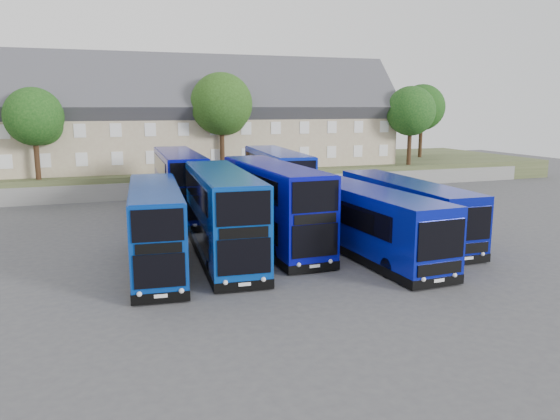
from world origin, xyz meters
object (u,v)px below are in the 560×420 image
(dd_front_mid, at_px, (222,216))
(tree_west, at_px, (36,119))
(coach_east_a, at_px, (364,221))
(tree_east, at_px, (411,113))
(tree_far, at_px, (422,109))
(dd_front_left, at_px, (156,229))
(tree_mid, at_px, (223,106))

(dd_front_mid, distance_m, tree_west, 24.82)
(coach_east_a, relative_size, tree_east, 1.65)
(dd_front_mid, xyz_separation_m, tree_far, (31.47, 28.97, 5.42))
(dd_front_left, xyz_separation_m, coach_east_a, (11.29, -0.62, -0.26))
(coach_east_a, distance_m, tree_east, 30.05)
(coach_east_a, relative_size, tree_west, 1.76)
(dd_front_left, height_order, coach_east_a, dd_front_left)
(tree_mid, bearing_deg, dd_front_left, -111.23)
(dd_front_mid, xyz_separation_m, coach_east_a, (7.66, -1.57, -0.51))
(coach_east_a, distance_m, tree_far, 39.18)
(tree_mid, bearing_deg, coach_east_a, -84.80)
(tree_west, xyz_separation_m, tree_mid, (16.00, 0.50, 1.02))
(coach_east_a, xyz_separation_m, tree_mid, (-2.19, 24.04, 6.27))
(tree_mid, relative_size, tree_far, 1.06)
(tree_west, height_order, tree_far, tree_far)
(coach_east_a, height_order, tree_far, tree_far)
(dd_front_mid, relative_size, coach_east_a, 0.89)
(dd_front_mid, bearing_deg, coach_east_a, -7.40)
(dd_front_mid, xyz_separation_m, tree_west, (-10.53, 21.97, 4.75))
(tree_mid, bearing_deg, tree_east, -1.43)
(tree_west, distance_m, tree_east, 36.00)
(dd_front_mid, height_order, tree_mid, tree_mid)
(tree_west, bearing_deg, tree_far, 9.46)
(tree_east, height_order, tree_far, tree_far)
(dd_front_left, xyz_separation_m, tree_far, (35.10, 29.92, 5.67))
(dd_front_left, bearing_deg, tree_west, 111.97)
(dd_front_mid, height_order, coach_east_a, dd_front_mid)
(dd_front_mid, xyz_separation_m, tree_east, (25.47, 21.97, 5.08))
(coach_east_a, bearing_deg, dd_front_mid, 165.86)
(tree_mid, bearing_deg, tree_west, -178.21)
(dd_front_left, relative_size, tree_east, 1.31)
(tree_mid, bearing_deg, tree_far, 14.04)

